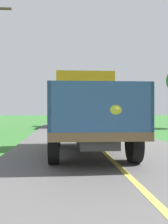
% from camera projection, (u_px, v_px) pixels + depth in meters
% --- Properties ---
extents(banana_truck_near, '(2.38, 5.85, 2.80)m').
position_uv_depth(banana_truck_near, '(87.00, 110.00, 9.53)').
color(banana_truck_near, '#2D2D30').
rests_on(banana_truck_near, road_surface).
extents(banana_truck_far, '(2.38, 5.81, 2.80)m').
position_uv_depth(banana_truck_far, '(68.00, 111.00, 25.20)').
color(banana_truck_far, '#2D2D30').
rests_on(banana_truck_far, road_surface).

